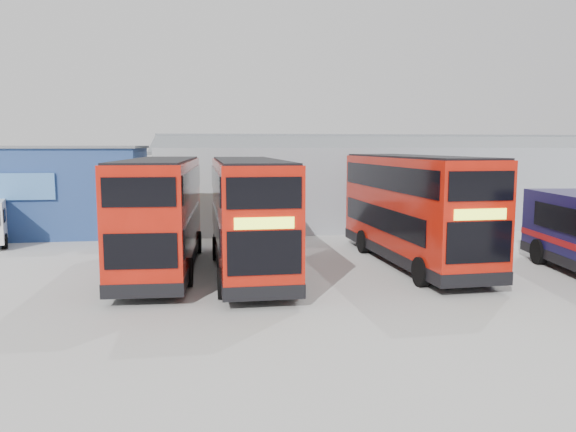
{
  "coord_description": "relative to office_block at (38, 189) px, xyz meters",
  "views": [
    {
      "loc": [
        -4.34,
        -17.13,
        5.11
      ],
      "look_at": [
        -0.7,
        6.65,
        2.1
      ],
      "focal_mm": 35.0,
      "sensor_mm": 36.0,
      "label": 1
    }
  ],
  "objects": [
    {
      "name": "ground_plane",
      "position": [
        14.0,
        -17.99,
        -2.58
      ],
      "size": [
        120.0,
        120.0,
        0.0
      ],
      "primitive_type": "plane",
      "color": "#A4A49F",
      "rests_on": "ground"
    },
    {
      "name": "double_decker_left",
      "position": [
        7.98,
        -12.0,
        -0.29
      ],
      "size": [
        3.16,
        10.97,
        4.59
      ],
      "rotation": [
        0.0,
        0.0,
        3.09
      ],
      "color": "#B2170A",
      "rests_on": "ground"
    },
    {
      "name": "double_decker_right",
      "position": [
        18.63,
        -12.17,
        -0.24
      ],
      "size": [
        3.16,
        11.22,
        4.7
      ],
      "rotation": [
        0.0,
        0.0,
        0.04
      ],
      "color": "#B2170A",
      "rests_on": "ground"
    },
    {
      "name": "maintenance_shed",
      "position": [
        22.0,
        2.01,
        0.02
      ],
      "size": [
        30.5,
        12.0,
        5.89
      ],
      "color": "#8F959D",
      "rests_on": "ground"
    },
    {
      "name": "office_block",
      "position": [
        0.0,
        0.0,
        0.0
      ],
      "size": [
        12.3,
        8.32,
        5.12
      ],
      "color": "navy",
      "rests_on": "ground"
    },
    {
      "name": "double_decker_centre",
      "position": [
        11.48,
        -12.86,
        -0.3
      ],
      "size": [
        2.84,
        10.88,
        4.59
      ],
      "rotation": [
        0.0,
        0.0,
        0.01
      ],
      "color": "#B2170A",
      "rests_on": "ground"
    }
  ]
}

